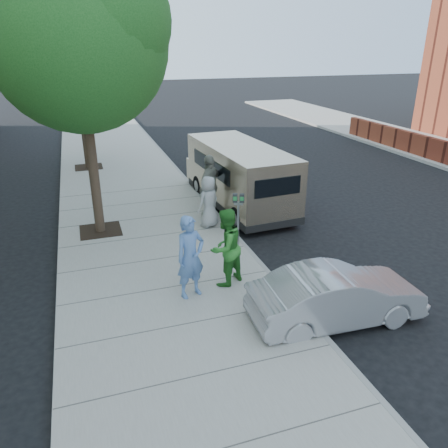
{
  "coord_description": "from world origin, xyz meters",
  "views": [
    {
      "loc": [
        -2.61,
        -10.17,
        5.37
      ],
      "look_at": [
        0.65,
        -0.47,
        1.1
      ],
      "focal_mm": 35.0,
      "sensor_mm": 36.0,
      "label": 1
    }
  ],
  "objects": [
    {
      "name": "person_gray_shirt",
      "position": [
        0.89,
        1.7,
        0.94
      ],
      "size": [
        0.91,
        0.81,
        1.57
      ],
      "primitive_type": "imported",
      "rotation": [
        0.0,
        0.0,
        3.64
      ],
      "color": "#A4A5A7",
      "rests_on": "sidewalk"
    },
    {
      "name": "parking_meter",
      "position": [
        1.25,
        0.1,
        1.25
      ],
      "size": [
        0.33,
        0.22,
        1.51
      ],
      "rotation": [
        0.0,
        0.0,
        -0.4
      ],
      "color": "gray",
      "rests_on": "sidewalk"
    },
    {
      "name": "tree_near",
      "position": [
        -2.25,
        2.4,
        5.55
      ],
      "size": [
        4.62,
        4.6,
        7.53
      ],
      "color": "black",
      "rests_on": "sidewalk"
    },
    {
      "name": "person_officer",
      "position": [
        -0.62,
        -1.97,
        1.09
      ],
      "size": [
        0.79,
        0.64,
        1.88
      ],
      "primitive_type": "imported",
      "rotation": [
        0.0,
        0.0,
        0.32
      ],
      "color": "#567CB7",
      "rests_on": "sidewalk"
    },
    {
      "name": "van",
      "position": [
        2.5,
        3.47,
        1.15
      ],
      "size": [
        2.31,
        5.95,
        2.17
      ],
      "rotation": [
        0.0,
        0.0,
        0.06
      ],
      "color": "#CAB191",
      "rests_on": "ground"
    },
    {
      "name": "person_striped_polo",
      "position": [
        1.2,
        2.56,
        1.15
      ],
      "size": [
        1.19,
        1.17,
        2.01
      ],
      "primitive_type": "imported",
      "rotation": [
        0.0,
        0.0,
        3.9
      ],
      "color": "gray",
      "rests_on": "sidewalk"
    },
    {
      "name": "tree_far",
      "position": [
        -2.25,
        10.0,
        4.88
      ],
      "size": [
        3.92,
        3.8,
        6.49
      ],
      "color": "black",
      "rests_on": "sidewalk"
    },
    {
      "name": "ground",
      "position": [
        0.0,
        0.0,
        0.0
      ],
      "size": [
        120.0,
        120.0,
        0.0
      ],
      "primitive_type": "plane",
      "color": "black",
      "rests_on": "ground"
    },
    {
      "name": "person_green_shirt",
      "position": [
        0.27,
        -1.72,
        1.07
      ],
      "size": [
        1.12,
        1.05,
        1.84
      ],
      "primitive_type": "imported",
      "rotation": [
        0.0,
        0.0,
        3.66
      ],
      "color": "#2C7C28",
      "rests_on": "sidewalk"
    },
    {
      "name": "curb_face",
      "position": [
        1.44,
        0.0,
        0.07
      ],
      "size": [
        0.12,
        60.0,
        0.16
      ],
      "primitive_type": "cube",
      "color": "gray",
      "rests_on": "ground"
    },
    {
      "name": "sidewalk",
      "position": [
        -1.0,
        0.0,
        0.07
      ],
      "size": [
        5.0,
        60.0,
        0.15
      ],
      "primitive_type": "cube",
      "color": "gray",
      "rests_on": "ground"
    },
    {
      "name": "sedan",
      "position": [
        2.0,
        -3.67,
        0.6
      ],
      "size": [
        3.66,
        1.4,
        1.19
      ],
      "primitive_type": "imported",
      "rotation": [
        0.0,
        0.0,
        1.53
      ],
      "color": "#9D9EA3",
      "rests_on": "ground"
    }
  ]
}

